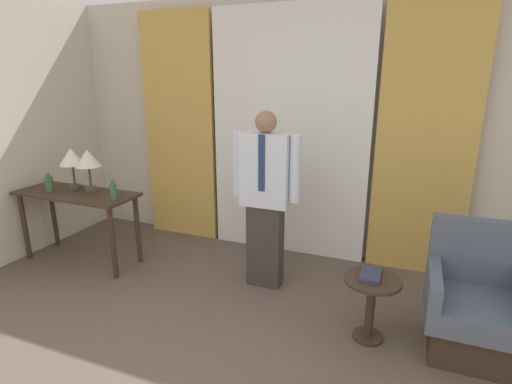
{
  "coord_description": "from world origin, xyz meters",
  "views": [
    {
      "loc": [
        1.22,
        -0.92,
        1.9
      ],
      "look_at": [
        0.01,
        2.12,
        0.94
      ],
      "focal_mm": 28.0,
      "sensor_mm": 36.0,
      "label": 1
    }
  ],
  "objects_px": {
    "bottle_by_lamp": "(113,191)",
    "side_table": "(371,298)",
    "desk": "(77,204)",
    "bottle_near_edge": "(49,184)",
    "armchair": "(473,308)",
    "person": "(265,195)",
    "table_lamp_right": "(88,160)",
    "table_lamp_left": "(72,158)",
    "book": "(371,275)"
  },
  "relations": [
    {
      "from": "bottle_by_lamp",
      "to": "side_table",
      "type": "xyz_separation_m",
      "value": [
        2.45,
        -0.2,
        -0.5
      ]
    },
    {
      "from": "bottle_near_edge",
      "to": "person",
      "type": "distance_m",
      "value": 2.27
    },
    {
      "from": "bottle_near_edge",
      "to": "book",
      "type": "relative_size",
      "value": 0.84
    },
    {
      "from": "armchair",
      "to": "table_lamp_right",
      "type": "bearing_deg",
      "value": 176.76
    },
    {
      "from": "desk",
      "to": "bottle_by_lamp",
      "type": "height_order",
      "value": "bottle_by_lamp"
    },
    {
      "from": "side_table",
      "to": "table_lamp_left",
      "type": "bearing_deg",
      "value": 173.6
    },
    {
      "from": "book",
      "to": "table_lamp_left",
      "type": "bearing_deg",
      "value": 173.97
    },
    {
      "from": "table_lamp_left",
      "to": "bottle_near_edge",
      "type": "bearing_deg",
      "value": -136.97
    },
    {
      "from": "table_lamp_right",
      "to": "book",
      "type": "bearing_deg",
      "value": -6.48
    },
    {
      "from": "person",
      "to": "book",
      "type": "xyz_separation_m",
      "value": [
        0.99,
        -0.47,
        -0.36
      ]
    },
    {
      "from": "armchair",
      "to": "side_table",
      "type": "xyz_separation_m",
      "value": [
        -0.68,
        -0.15,
        0.01
      ]
    },
    {
      "from": "bottle_near_edge",
      "to": "side_table",
      "type": "relative_size",
      "value": 0.38
    },
    {
      "from": "table_lamp_right",
      "to": "bottle_near_edge",
      "type": "bearing_deg",
      "value": -157.32
    },
    {
      "from": "bottle_by_lamp",
      "to": "armchair",
      "type": "bearing_deg",
      "value": -1.01
    },
    {
      "from": "desk",
      "to": "table_lamp_right",
      "type": "distance_m",
      "value": 0.47
    },
    {
      "from": "desk",
      "to": "person",
      "type": "distance_m",
      "value": 2.0
    },
    {
      "from": "armchair",
      "to": "book",
      "type": "height_order",
      "value": "armchair"
    },
    {
      "from": "armchair",
      "to": "desk",
      "type": "bearing_deg",
      "value": 178.46
    },
    {
      "from": "bottle_near_edge",
      "to": "person",
      "type": "bearing_deg",
      "value": 7.78
    },
    {
      "from": "book",
      "to": "armchair",
      "type": "bearing_deg",
      "value": 9.92
    },
    {
      "from": "table_lamp_right",
      "to": "bottle_by_lamp",
      "type": "xyz_separation_m",
      "value": [
        0.41,
        -0.15,
        -0.24
      ]
    },
    {
      "from": "table_lamp_left",
      "to": "table_lamp_right",
      "type": "height_order",
      "value": "same"
    },
    {
      "from": "bottle_near_edge",
      "to": "bottle_by_lamp",
      "type": "distance_m",
      "value": 0.8
    },
    {
      "from": "bottle_near_edge",
      "to": "table_lamp_right",
      "type": "bearing_deg",
      "value": 22.68
    },
    {
      "from": "desk",
      "to": "armchair",
      "type": "relative_size",
      "value": 1.4
    },
    {
      "from": "desk",
      "to": "table_lamp_left",
      "type": "distance_m",
      "value": 0.47
    },
    {
      "from": "bottle_by_lamp",
      "to": "book",
      "type": "bearing_deg",
      "value": -4.19
    },
    {
      "from": "table_lamp_left",
      "to": "bottle_near_edge",
      "type": "height_order",
      "value": "table_lamp_left"
    },
    {
      "from": "armchair",
      "to": "book",
      "type": "distance_m",
      "value": 0.74
    },
    {
      "from": "table_lamp_right",
      "to": "armchair",
      "type": "xyz_separation_m",
      "value": [
        3.55,
        -0.2,
        -0.75
      ]
    },
    {
      "from": "table_lamp_right",
      "to": "book",
      "type": "distance_m",
      "value": 2.92
    },
    {
      "from": "table_lamp_left",
      "to": "bottle_by_lamp",
      "type": "relative_size",
      "value": 2.23
    },
    {
      "from": "bottle_by_lamp",
      "to": "book",
      "type": "distance_m",
      "value": 2.46
    },
    {
      "from": "desk",
      "to": "person",
      "type": "relative_size",
      "value": 0.79
    },
    {
      "from": "side_table",
      "to": "desk",
      "type": "bearing_deg",
      "value": 175.31
    },
    {
      "from": "desk",
      "to": "table_lamp_right",
      "type": "xyz_separation_m",
      "value": [
        0.11,
        0.1,
        0.44
      ]
    },
    {
      "from": "desk",
      "to": "side_table",
      "type": "xyz_separation_m",
      "value": [
        2.97,
        -0.24,
        -0.3
      ]
    },
    {
      "from": "table_lamp_left",
      "to": "person",
      "type": "height_order",
      "value": "person"
    },
    {
      "from": "person",
      "to": "book",
      "type": "distance_m",
      "value": 1.15
    },
    {
      "from": "person",
      "to": "book",
      "type": "relative_size",
      "value": 7.12
    },
    {
      "from": "desk",
      "to": "bottle_by_lamp",
      "type": "distance_m",
      "value": 0.56
    },
    {
      "from": "desk",
      "to": "bottle_near_edge",
      "type": "height_order",
      "value": "bottle_near_edge"
    },
    {
      "from": "bottle_near_edge",
      "to": "bottle_by_lamp",
      "type": "xyz_separation_m",
      "value": [
        0.8,
        0.02,
        0.0
      ]
    },
    {
      "from": "table_lamp_right",
      "to": "person",
      "type": "distance_m",
      "value": 1.88
    },
    {
      "from": "bottle_by_lamp",
      "to": "side_table",
      "type": "bearing_deg",
      "value": -4.68
    },
    {
      "from": "table_lamp_left",
      "to": "bottle_near_edge",
      "type": "xyz_separation_m",
      "value": [
        -0.17,
        -0.16,
        -0.24
      ]
    },
    {
      "from": "armchair",
      "to": "book",
      "type": "xyz_separation_m",
      "value": [
        -0.7,
        -0.12,
        0.18
      ]
    },
    {
      "from": "table_lamp_left",
      "to": "book",
      "type": "bearing_deg",
      "value": -6.03
    },
    {
      "from": "bottle_near_edge",
      "to": "book",
      "type": "bearing_deg",
      "value": -2.85
    },
    {
      "from": "bottle_by_lamp",
      "to": "book",
      "type": "xyz_separation_m",
      "value": [
        2.43,
        -0.18,
        -0.32
      ]
    }
  ]
}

